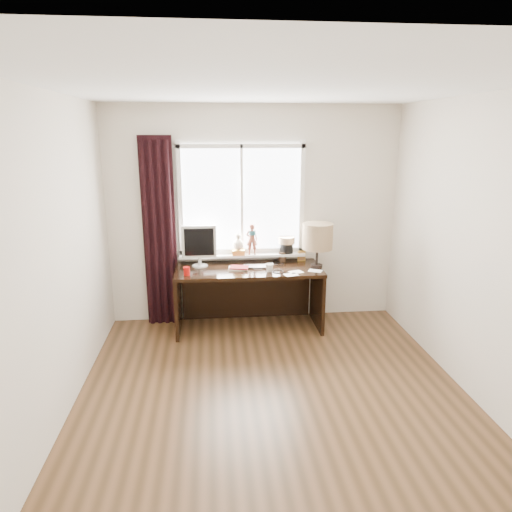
{
  "coord_description": "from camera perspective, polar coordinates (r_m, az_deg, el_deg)",
  "views": [
    {
      "loc": [
        -0.51,
        -3.43,
        2.29
      ],
      "look_at": [
        -0.05,
        1.25,
        1.0
      ],
      "focal_mm": 32.0,
      "sensor_mm": 36.0,
      "label": 1
    }
  ],
  "objects": [
    {
      "name": "monitor",
      "position": [
        5.34,
        -7.12,
        1.55
      ],
      "size": [
        0.4,
        0.18,
        0.49
      ],
      "color": "beige",
      "rests_on": "desk"
    },
    {
      "name": "red_cup",
      "position": [
        5.1,
        -8.65,
        -1.88
      ],
      "size": [
        0.07,
        0.07,
        0.09
      ],
      "primitive_type": "cylinder",
      "color": "#A00B07",
      "rests_on": "desk"
    },
    {
      "name": "wall_front",
      "position": [
        1.82,
        12.35,
        -18.19
      ],
      "size": [
        3.5,
        0.0,
        2.6
      ],
      "primitive_type": "cube",
      "rotation": [
        1.57,
        0.0,
        0.0
      ],
      "color": "beige",
      "rests_on": "ground"
    },
    {
      "name": "notebook_stack",
      "position": [
        5.26,
        -2.19,
        -1.51
      ],
      "size": [
        0.24,
        0.19,
        0.03
      ],
      "color": "beige",
      "rests_on": "desk"
    },
    {
      "name": "curtain",
      "position": [
        5.5,
        -11.99,
        2.67
      ],
      "size": [
        0.38,
        0.09,
        2.25
      ],
      "color": "black",
      "rests_on": "floor"
    },
    {
      "name": "loose_papers",
      "position": [
        5.17,
        5.64,
        -2.07
      ],
      "size": [
        0.48,
        0.27,
        0.0
      ],
      "color": "white",
      "rests_on": "desk"
    },
    {
      "name": "icon_frame",
      "position": [
        5.61,
        5.72,
        0.01
      ],
      "size": [
        0.1,
        0.03,
        0.13
      ],
      "color": "gold",
      "rests_on": "desk"
    },
    {
      "name": "laptop",
      "position": [
        5.33,
        0.22,
        -1.32
      ],
      "size": [
        0.34,
        0.23,
        0.03
      ],
      "primitive_type": "imported",
      "rotation": [
        0.0,
        0.0,
        -0.05
      ],
      "color": "silver",
      "rests_on": "desk"
    },
    {
      "name": "window",
      "position": [
        5.48,
        -1.58,
        5.02
      ],
      "size": [
        1.52,
        0.2,
        1.4
      ],
      "color": "white",
      "rests_on": "ground"
    },
    {
      "name": "floor",
      "position": [
        4.16,
        2.5,
        -18.11
      ],
      "size": [
        3.5,
        4.0,
        0.0
      ],
      "primitive_type": "cube",
      "color": "brown",
      "rests_on": "ground"
    },
    {
      "name": "desk",
      "position": [
        5.47,
        -1.01,
        -3.68
      ],
      "size": [
        1.7,
        0.7,
        0.75
      ],
      "color": "black",
      "rests_on": "floor"
    },
    {
      "name": "table_lamp",
      "position": [
        5.31,
        7.71,
        2.39
      ],
      "size": [
        0.35,
        0.35,
        0.52
      ],
      "color": "black",
      "rests_on": "desk"
    },
    {
      "name": "wall_back",
      "position": [
        5.55,
        -0.25,
        5.05
      ],
      "size": [
        3.5,
        0.0,
        2.6
      ],
      "primitive_type": "cube",
      "rotation": [
        1.57,
        0.0,
        0.0
      ],
      "color": "beige",
      "rests_on": "ground"
    },
    {
      "name": "wall_right",
      "position": [
        4.23,
        26.92,
        0.09
      ],
      "size": [
        0.0,
        4.0,
        2.6
      ],
      "primitive_type": "cube",
      "rotation": [
        1.57,
        0.0,
        1.57
      ],
      "color": "beige",
      "rests_on": "ground"
    },
    {
      "name": "brush_holder",
      "position": [
        5.57,
        3.29,
        -0.09
      ],
      "size": [
        0.09,
        0.09,
        0.25
      ],
      "color": "black",
      "rests_on": "desk"
    },
    {
      "name": "ceiling",
      "position": [
        3.48,
        3.03,
        20.41
      ],
      "size": [
        3.5,
        4.0,
        0.0
      ],
      "primitive_type": "cube",
      "color": "white",
      "rests_on": "wall_back"
    },
    {
      "name": "desk_cables",
      "position": [
        5.36,
        2.76,
        -1.34
      ],
      "size": [
        0.18,
        0.53,
        0.01
      ],
      "color": "black",
      "rests_on": "desk"
    },
    {
      "name": "wall_left",
      "position": [
        3.78,
        -24.53,
        -1.28
      ],
      "size": [
        0.0,
        4.0,
        2.6
      ],
      "primitive_type": "cube",
      "rotation": [
        1.57,
        0.0,
        1.57
      ],
      "color": "beige",
      "rests_on": "ground"
    },
    {
      "name": "mug",
      "position": [
        5.17,
        1.67,
        -1.44
      ],
      "size": [
        0.13,
        0.13,
        0.1
      ],
      "primitive_type": "imported",
      "rotation": [
        0.0,
        0.0,
        0.92
      ],
      "color": "white",
      "rests_on": "desk"
    }
  ]
}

